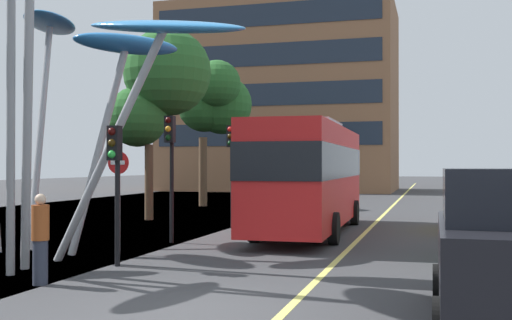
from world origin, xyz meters
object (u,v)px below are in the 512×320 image
red_bus (310,172)px  pedestrian (40,239)px  traffic_light_kerb_near (115,164)px  traffic_light_kerb_far (170,151)px  car_parked_mid (503,221)px  car_parked_far (476,202)px  no_entry_sign (119,186)px  leaf_sculpture (27,14)px  street_lamp (22,39)px  car_parked_near (502,250)px  traffic_light_island_mid (231,154)px

red_bus → pedestrian: 11.22m
traffic_light_kerb_near → traffic_light_kerb_far: bearing=97.1°
car_parked_mid → car_parked_far: bearing=91.5°
red_bus → car_parked_far: size_ratio=2.70×
car_parked_far → no_entry_sign: (-9.43, -8.59, 0.77)m
car_parked_mid → car_parked_far: car_parked_far is taller
car_parked_mid → leaf_sculpture: bearing=-166.1°
street_lamp → leaf_sculpture: bearing=123.6°
no_entry_sign → car_parked_far: bearing=42.3°
no_entry_sign → car_parked_mid: bearing=8.3°
leaf_sculpture → traffic_light_kerb_near: 4.66m
car_parked_near → street_lamp: 10.29m
leaf_sculpture → traffic_light_kerb_near: size_ratio=3.50×
traffic_light_kerb_far → traffic_light_island_mid: traffic_light_kerb_far is taller
red_bus → street_lamp: 11.18m
traffic_light_kerb_far → car_parked_near: (8.60, -7.28, -1.69)m
traffic_light_kerb_far → street_lamp: bearing=-97.7°
leaf_sculpture → car_parked_near: size_ratio=2.51×
traffic_light_kerb_near → traffic_light_island_mid: bearing=91.0°
leaf_sculpture → traffic_light_island_mid: (2.56, 8.59, -3.38)m
leaf_sculpture → car_parked_far: bearing=41.8°
traffic_light_kerb_far → car_parked_far: 11.04m
car_parked_mid → no_entry_sign: (-9.62, -1.40, 0.80)m
car_parked_mid → red_bus: bearing=138.8°
leaf_sculpture → traffic_light_island_mid: 9.58m
car_parked_mid → pedestrian: car_parked_mid is taller
car_parked_far → red_bus: bearing=-158.8°
traffic_light_kerb_near → car_parked_near: (8.06, -2.90, -1.30)m
traffic_light_island_mid → red_bus: bearing=-13.4°
traffic_light_island_mid → car_parked_far: 8.93m
car_parked_far → pedestrian: 15.58m
leaf_sculpture → no_entry_sign: bearing=38.7°
pedestrian → traffic_light_kerb_far: bearing=91.6°
traffic_light_kerb_far → street_lamp: street_lamp is taller
no_entry_sign → street_lamp: bearing=-97.0°
traffic_light_kerb_near → no_entry_sign: size_ratio=1.20×
traffic_light_kerb_near → street_lamp: (-1.35, -1.58, 2.66)m
red_bus → street_lamp: street_lamp is taller
traffic_light_island_mid → car_parked_far: traffic_light_island_mid is taller
car_parked_near → street_lamp: size_ratio=0.57×
traffic_light_kerb_near → traffic_light_island_mid: (-0.15, 9.06, 0.39)m
car_parked_near → pedestrian: 8.43m
traffic_light_kerb_near → car_parked_near: 8.66m
leaf_sculpture → traffic_light_island_mid: size_ratio=3.00×
traffic_light_kerb_near → pedestrian: bearing=-98.6°
car_parked_near → pedestrian: car_parked_near is taller
car_parked_near → traffic_light_island_mid: bearing=124.5°
car_parked_near → street_lamp: street_lamp is taller
no_entry_sign → car_parked_near: bearing=-28.0°
traffic_light_kerb_far → red_bus: bearing=48.5°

